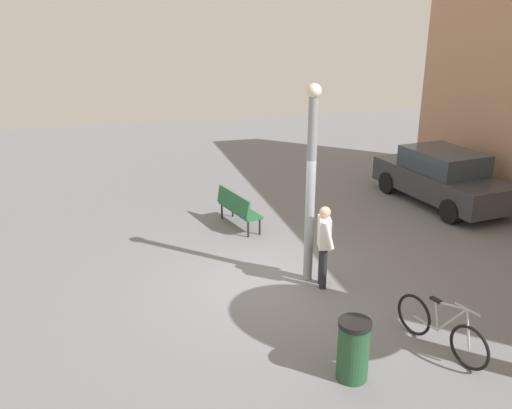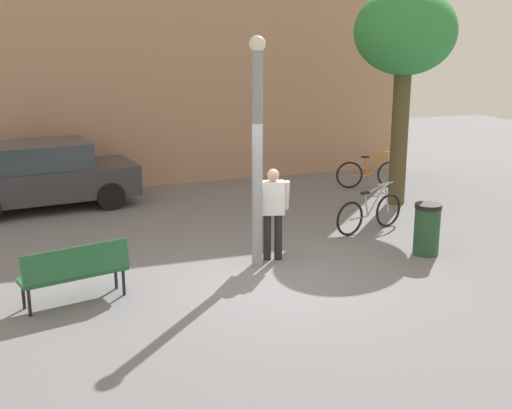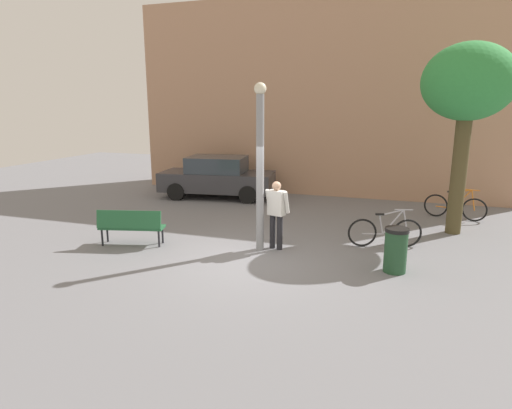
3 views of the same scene
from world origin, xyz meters
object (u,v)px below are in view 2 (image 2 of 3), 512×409
Objects in this scene: lamppost at (257,146)px; person_by_lamppost at (273,208)px; plaza_tree at (405,36)px; park_bench at (75,269)px; bicycle_silver at (370,213)px; trash_bin at (427,229)px; bicycle_orange at (370,174)px; parked_car_charcoal at (43,176)px.

lamppost reaches higher than person_by_lamppost.
plaza_tree is at bearing 33.65° from person_by_lamppost.
lamppost is at bearing -154.17° from person_by_lamppost.
plaza_tree is at bearing 25.69° from park_bench.
park_bench is at bearing -165.60° from person_by_lamppost.
bicycle_silver is at bearing 21.48° from person_by_lamppost.
lamppost is 3.58m from trash_bin.
bicycle_silver is 1.67m from trash_bin.
park_bench is 0.95× the size of bicycle_orange.
lamppost is 6.41m from parked_car_charcoal.
plaza_tree is 2.83× the size of bicycle_orange.
person_by_lamppost is 2.89m from trash_bin.
person_by_lamppost is 1.00× the size of park_bench.
plaza_tree reaches higher than person_by_lamppost.
parked_car_charcoal is at bearing 138.57° from trash_bin.
park_bench is at bearing -154.31° from plaza_tree.
bicycle_orange is 8.23m from parked_car_charcoal.
parked_car_charcoal is at bearing 146.68° from bicycle_silver.
bicycle_silver is (2.51, 0.99, -0.58)m from person_by_lamppost.
person_by_lamppost is at bearing 166.69° from trash_bin.
park_bench is (-3.13, -0.72, -1.58)m from lamppost.
plaza_tree is 2.85× the size of bicycle_silver.
lamppost reaches higher than parked_car_charcoal.
plaza_tree is 5.22× the size of trash_bin.
person_by_lamppost is 1.75× the size of trash_bin.
trash_bin is (2.78, -0.66, -0.48)m from person_by_lamppost.
plaza_tree is 8.88m from parked_car_charcoal.
park_bench is 1.74× the size of trash_bin.
trash_bin is at bearing -108.02° from bicycle_orange.
person_by_lamppost is at bearing 25.83° from lamppost.
lamppost is at bearing 171.28° from trash_bin.
parked_car_charcoal is (-6.26, 4.11, 0.39)m from bicycle_silver.
park_bench is at bearing -167.02° from lamppost.
trash_bin is (6.53, -5.76, -0.29)m from parked_car_charcoal.
person_by_lamppost reaches higher than parked_car_charcoal.
lamppost is at bearing -136.01° from bicycle_orange.
park_bench is 0.38× the size of parked_car_charcoal.
trash_bin is at bearing -80.78° from bicycle_silver.
person_by_lamppost is 0.33× the size of plaza_tree.
lamppost is 1.23m from person_by_lamppost.
trash_bin is (6.27, 0.24, -0.06)m from park_bench.
bicycle_silver is (6.00, 1.89, -0.16)m from park_bench.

